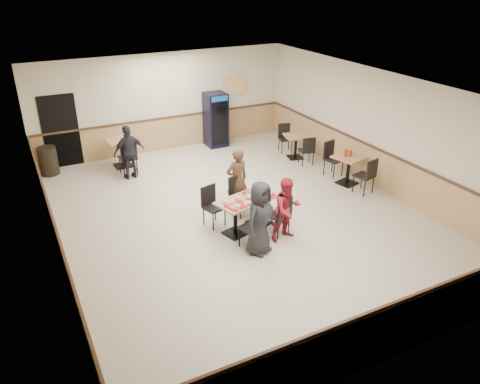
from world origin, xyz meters
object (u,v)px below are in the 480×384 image
pepsi_cooler (216,120)px  lone_diner (129,152)px  diner_man_opposite (237,180)px  diner_woman_left (260,218)px  side_table_near (349,166)px  diner_woman_right (287,209)px  main_table (247,209)px  side_table_far (296,143)px  back_table (122,149)px  trash_bin (48,161)px

pepsi_cooler → lone_diner: bearing=-157.3°
pepsi_cooler → diner_man_opposite: bearing=-108.1°
diner_woman_left → diner_man_opposite: 1.92m
pepsi_cooler → side_table_near: bearing=-66.5°
diner_woman_right → main_table: bearing=120.9°
pepsi_cooler → diner_woman_right: bearing=-100.1°
diner_woman_right → side_table_far: bearing=48.2°
back_table → trash_bin: (-1.97, 0.35, -0.15)m
diner_woman_right → diner_man_opposite: diner_man_opposite is taller
trash_bin → lone_diner: bearing=-33.0°
diner_woman_right → lone_diner: lone_diner is taller
diner_man_opposite → lone_diner: diner_man_opposite is taller
lone_diner → back_table: 0.95m
diner_woman_right → diner_man_opposite: size_ratio=0.90×
back_table → trash_bin: 2.01m
side_table_near → side_table_far: side_table_near is taller
side_table_far → diner_woman_right: bearing=-125.4°
side_table_near → lone_diner: bearing=149.2°
main_table → trash_bin: size_ratio=1.92×
main_table → diner_woman_right: (0.55, -0.73, 0.20)m
main_table → side_table_near: size_ratio=1.76×
side_table_near → trash_bin: bearing=148.6°
pepsi_cooler → back_table: bearing=-172.9°
lone_diner → pepsi_cooler: pepsi_cooler is taller
back_table → lone_diner: bearing=-90.0°
back_table → pepsi_cooler: 3.20m
main_table → back_table: back_table is taller
side_table_near → side_table_far: 2.23m
lone_diner → side_table_near: (5.04, -3.01, -0.23)m
main_table → lone_diner: lone_diner is taller
diner_woman_left → back_table: 5.93m
diner_woman_right → diner_man_opposite: bearing=95.2°
diner_woman_right → side_table_near: 3.38m
diner_man_opposite → trash_bin: (-3.72, 4.26, -0.37)m
side_table_far → main_table: bearing=-136.5°
diner_man_opposite → pepsi_cooler: 4.53m
main_table → diner_man_opposite: 1.00m
lone_diner → trash_bin: bearing=-40.4°
main_table → lone_diner: bearing=96.5°
main_table → trash_bin: 6.27m
diner_woman_right → side_table_far: size_ratio=1.73×
main_table → side_table_far: 4.54m
pepsi_cooler → main_table: bearing=-107.2°
main_table → pepsi_cooler: size_ratio=0.89×
main_table → lone_diner: (-1.54, 3.91, 0.25)m
trash_bin → side_table_near: bearing=-31.4°
lone_diner → trash_bin: (-1.97, 1.28, -0.35)m
side_table_near → trash_bin: size_ratio=1.09×
diner_woman_left → pepsi_cooler: size_ratio=0.90×
side_table_near → pepsi_cooler: size_ratio=0.51×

